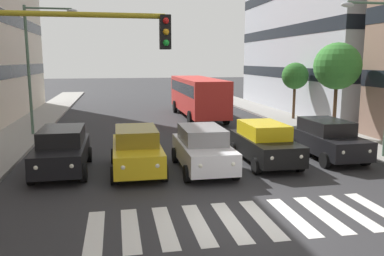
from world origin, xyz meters
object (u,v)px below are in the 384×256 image
object	(u,v)px
car_2	(203,148)
street_lamp_left	(383,63)
car_0	(327,139)
traffic_light_gantry	(9,87)
street_lamp_right	(36,57)
bus_behind_traffic	(197,93)
car_4	(62,150)
car_3	(137,150)
street_tree_2	(295,76)
car_1	(264,143)
street_tree_1	(337,66)

from	to	relation	value
car_2	street_lamp_left	distance (m)	8.52
car_0	traffic_light_gantry	xyz separation A→B (m)	(11.42, 6.58, 2.87)
car_2	street_lamp_right	world-z (taller)	street_lamp_right
bus_behind_traffic	traffic_light_gantry	size ratio (longest dim) A/B	1.91
car_4	bus_behind_traffic	size ratio (longest dim) A/B	0.42
car_3	traffic_light_gantry	world-z (taller)	traffic_light_gantry
traffic_light_gantry	street_tree_2	xyz separation A→B (m)	(-14.91, -17.30, -0.55)
car_0	car_1	xyz separation A→B (m)	(3.06, 0.31, 0.00)
car_1	car_4	world-z (taller)	same
bus_behind_traffic	street_lamp_left	size ratio (longest dim) A/B	1.58
car_4	street_lamp_right	bearing A→B (deg)	-74.66
car_2	street_lamp_right	xyz separation A→B (m)	(7.61, -8.76, 3.64)
car_4	street_tree_2	size ratio (longest dim) A/B	1.10
car_1	traffic_light_gantry	distance (m)	10.84
street_tree_2	car_1	bearing A→B (deg)	59.27
car_0	car_4	world-z (taller)	same
street_lamp_left	traffic_light_gantry	bearing A→B (deg)	23.78
car_1	street_lamp_left	distance (m)	6.06
bus_behind_traffic	street_tree_2	size ratio (longest dim) A/B	2.60
car_0	street_tree_1	distance (m)	6.08
street_lamp_right	street_tree_2	world-z (taller)	street_lamp_right
car_4	street_tree_2	xyz separation A→B (m)	(-14.78, -10.76, 2.32)
car_1	car_2	size ratio (longest dim) A/B	1.00
car_1	car_3	world-z (taller)	same
street_tree_1	street_tree_2	world-z (taller)	street_tree_1
car_3	traffic_light_gantry	xyz separation A→B (m)	(2.99, 6.02, 2.87)
street_tree_1	street_tree_2	xyz separation A→B (m)	(-0.58, -6.38, -0.79)
street_lamp_left	street_lamp_right	xyz separation A→B (m)	(15.45, -8.59, 0.31)
street_lamp_right	bus_behind_traffic	bearing A→B (deg)	-151.41
street_lamp_left	car_2	bearing A→B (deg)	1.24
traffic_light_gantry	street_tree_2	bearing A→B (deg)	-130.76
car_1	street_tree_1	world-z (taller)	street_tree_1
street_lamp_right	car_2	bearing A→B (deg)	131.01
car_3	car_1	bearing A→B (deg)	-177.32
bus_behind_traffic	street_lamp_right	distance (m)	12.15
car_4	street_tree_1	world-z (taller)	street_tree_1
street_lamp_right	street_tree_2	distance (m)	17.24
bus_behind_traffic	street_tree_1	size ratio (longest dim) A/B	2.04
car_2	street_tree_1	bearing A→B (deg)	-149.41
car_4	street_lamp_left	xyz separation A→B (m)	(-13.27, 0.64, 3.33)
bus_behind_traffic	street_tree_2	bearing A→B (deg)	156.38
traffic_light_gantry	street_tree_2	distance (m)	22.85
car_2	street_tree_2	xyz separation A→B (m)	(-9.35, -11.56, 2.32)
street_lamp_left	street_lamp_right	size ratio (longest dim) A/B	0.93
car_1	bus_behind_traffic	bearing A→B (deg)	-90.00
street_tree_2	bus_behind_traffic	bearing A→B (deg)	-23.62
car_2	car_1	bearing A→B (deg)	-169.07
street_lamp_left	street_tree_1	xyz separation A→B (m)	(-0.93, -5.01, -0.22)
street_lamp_left	street_tree_2	world-z (taller)	street_lamp_left
traffic_light_gantry	street_lamp_left	xyz separation A→B (m)	(-13.40, -5.90, 0.46)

